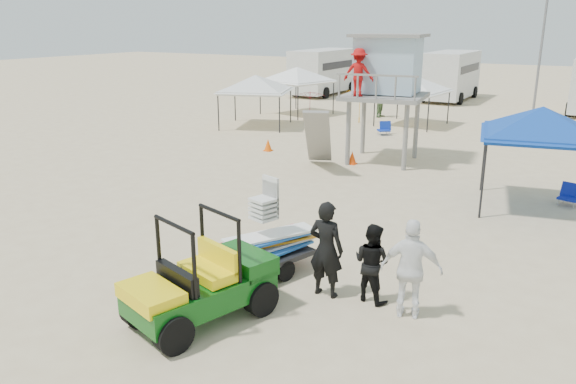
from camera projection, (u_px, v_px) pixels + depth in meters
The scene contains 21 objects.
ground at pixel (194, 286), 11.46m from camera, with size 140.00×140.00×0.00m, color beige.
utility_cart at pixel (198, 274), 9.89m from camera, with size 1.98×2.82×1.94m.
surf_trailer at pixel (268, 240), 11.87m from camera, with size 1.63×2.29×1.85m.
man_left at pixel (326, 249), 10.83m from camera, with size 0.71×0.46×1.94m, color black.
man_mid at pixel (372, 263), 10.69m from camera, with size 0.76×0.59×1.56m, color black.
man_right at pixel (411, 269), 10.03m from camera, with size 1.10×0.46×1.87m, color white.
lifeguard_tower at pixel (385, 70), 20.93m from camera, with size 3.26×3.26×4.66m.
canopy_blue at pixel (543, 112), 15.50m from camera, with size 3.46×3.46×3.35m.
canopy_white_a at pixel (255, 78), 28.35m from camera, with size 4.13×4.13×3.03m.
canopy_white_b at pixel (297, 70), 32.21m from camera, with size 3.87×3.87×3.11m.
canopy_white_c at pixel (414, 78), 28.73m from camera, with size 3.28×3.28×2.96m.
umbrella_a at pixel (310, 106), 30.69m from camera, with size 1.75×1.78×1.60m, color #AA1225.
umbrella_b at pixel (360, 106), 29.74m from camera, with size 2.04×2.08×1.87m, color orange.
cone_near at pixel (352, 158), 21.26m from camera, with size 0.34×0.34×0.50m, color #FF4708.
cone_far at pixel (268, 145), 23.46m from camera, with size 0.34×0.34×0.50m, color #FF5A08.
beach_chair_a at pixel (385, 128), 26.85m from camera, with size 0.73×0.84×0.64m.
beach_chair_c at pixel (570, 194), 16.50m from camera, with size 0.66×0.72×0.64m.
rv_far_left at pixel (324, 70), 41.55m from camera, with size 2.64×6.80×3.25m.
rv_mid_left at pixel (451, 73), 38.49m from camera, with size 2.65×6.50×3.25m.
light_pole_left at pixel (542, 44), 31.25m from camera, with size 0.14×0.14×8.00m, color slate.
distant_beachgoers at pixel (455, 116), 26.87m from camera, with size 12.13×8.19×1.80m.
Camera 1 is at (6.88, -8.05, 5.17)m, focal length 35.00 mm.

